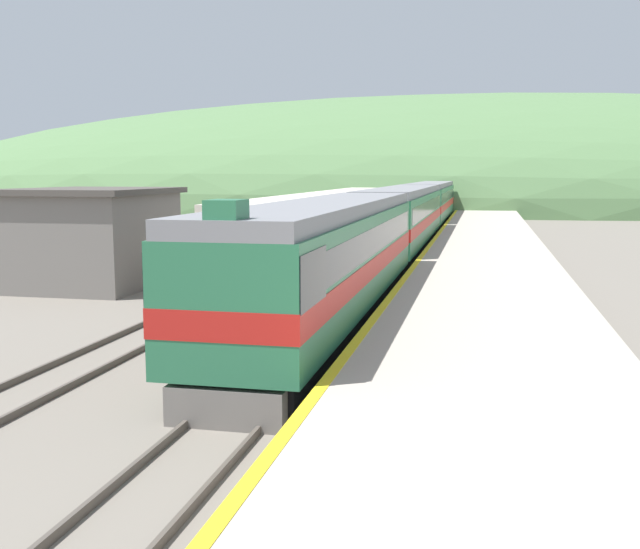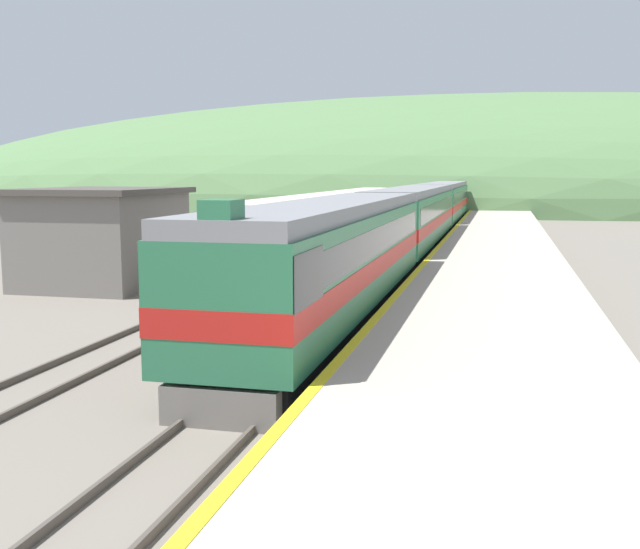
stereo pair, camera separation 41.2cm
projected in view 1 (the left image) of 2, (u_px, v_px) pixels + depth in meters
track_main at (427, 229)px, 62.46m from camera, size 1.52×180.00×0.16m
track_siding at (368, 228)px, 63.51m from camera, size 1.52×180.00×0.16m
platform at (486, 250)px, 42.03m from camera, size 6.15×140.00×0.93m
distant_hills at (455, 203)px, 120.79m from camera, size 197.61×88.93×33.34m
station_shed at (93, 237)px, 31.51m from camera, size 5.70×6.91×4.13m
express_train_lead_car at (327, 259)px, 22.87m from camera, size 3.02×19.58×4.28m
carriage_second at (404, 218)px, 44.36m from camera, size 3.01×22.60×3.92m
carriage_third at (431, 202)px, 67.08m from camera, size 3.01×22.60×3.92m
carriage_fourth at (445, 195)px, 89.81m from camera, size 3.01×22.60×3.92m
carriage_fifth at (453, 190)px, 112.54m from camera, size 3.01×22.60×3.92m
siding_train at (325, 221)px, 46.14m from camera, size 2.90×35.26×3.53m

